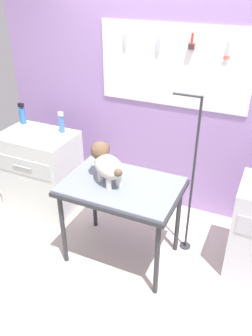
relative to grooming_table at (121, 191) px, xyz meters
The scene contains 8 objects.
ground 0.80m from the grooming_table, 73.06° to the right, with size 4.40×4.00×0.04m, color beige.
rear_wall_panel 1.14m from the grooming_table, 86.08° to the left, with size 4.00×0.11×2.30m.
grooming_table is the anchor object (origin of this frame).
grooming_arm 0.64m from the grooming_table, 35.18° to the left, with size 0.30×0.11×1.58m.
dog 0.29m from the grooming_table, behind, with size 0.43×0.35×0.33m.
counter_left 1.30m from the grooming_table, 161.70° to the left, with size 0.80×0.58×0.91m.
shampoo_bottle 1.15m from the grooming_table, 150.04° to the left, with size 0.06×0.06×0.23m.
spray_bottle_tall 1.65m from the grooming_table, 158.96° to the left, with size 0.07×0.07×0.24m.
Camera 1 is at (1.01, -2.05, 2.44)m, focal length 36.69 mm.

